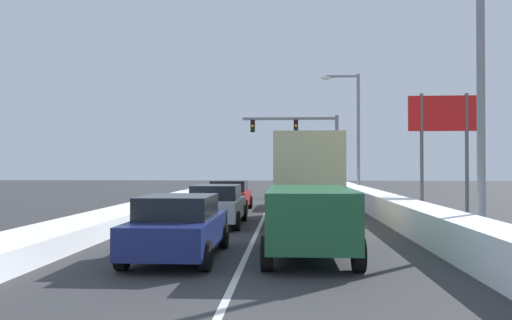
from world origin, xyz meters
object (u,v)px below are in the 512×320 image
Objects in this scene: suv_green_right_lane_nearest at (309,215)px; box_truck_right_lane_second at (306,174)px; sedan_silver_center_lane_second at (217,205)px; sedan_red_center_lane_third at (230,196)px; suv_white_right_lane_third at (302,188)px; sedan_navy_center_lane_nearest at (179,226)px; street_lamp_right_near at (468,52)px; street_lamp_right_mid at (353,124)px; roadside_sign_right at (444,126)px; traffic_light_gantry at (307,137)px.

suv_green_right_lane_nearest is 7.57m from box_truck_right_lane_second.
sedan_silver_center_lane_second is 1.00× the size of sedan_red_center_lane_third.
suv_white_right_lane_third is 1.09× the size of sedan_red_center_lane_third.
box_truck_right_lane_second reaches higher than sedan_navy_center_lane_nearest.
box_truck_right_lane_second is 8.58m from sedan_navy_center_lane_nearest.
suv_white_right_lane_third is 15.52m from street_lamp_right_near.
street_lamp_right_near is at bearing -88.95° from street_lamp_right_mid.
sedan_silver_center_lane_second is 18.18m from street_lamp_right_mid.
suv_green_right_lane_nearest is 7.31m from sedan_silver_center_lane_second.
sedan_silver_center_lane_second is at bearing -154.63° from roadside_sign_right.
traffic_light_gantry is (4.16, 28.35, 3.73)m from sedan_navy_center_lane_nearest.
street_lamp_right_mid is at bearing 72.93° from sedan_navy_center_lane_nearest.
sedan_silver_center_lane_second and sedan_red_center_lane_third have the same top height.
suv_green_right_lane_nearest reaches higher than sedan_red_center_lane_third.
roadside_sign_right is (2.61, -11.56, -1.03)m from street_lamp_right_mid.
sedan_silver_center_lane_second is (-3.16, 6.59, -0.25)m from suv_green_right_lane_nearest.
box_truck_right_lane_second is at bearing -55.47° from sedan_red_center_lane_third.
suv_white_right_lane_third is at bearing 78.08° from sedan_navy_center_lane_nearest.
traffic_light_gantry is at bearing 97.14° from street_lamp_right_near.
street_lamp_right_mid is (3.95, 22.76, 4.04)m from suv_green_right_lane_nearest.
suv_green_right_lane_nearest is 0.68× the size of box_truck_right_lane_second.
roadside_sign_right is at bearing 30.05° from box_truck_right_lane_second.
suv_white_right_lane_third is 8.42m from roadside_sign_right.
sedan_navy_center_lane_nearest is 6.90m from sedan_silver_center_lane_second.
street_lamp_right_near is at bearing 14.44° from sedan_navy_center_lane_nearest.
sedan_red_center_lane_third is at bearing 171.65° from roadside_sign_right.
box_truck_right_lane_second reaches higher than suv_white_right_lane_third.
suv_white_right_lane_third is at bearing 105.66° from street_lamp_right_near.
roadside_sign_right is (6.56, 11.20, 3.00)m from suv_green_right_lane_nearest.
sedan_red_center_lane_third is 0.50× the size of street_lamp_right_near.
sedan_navy_center_lane_nearest is 1.00× the size of sedan_red_center_lane_third.
sedan_navy_center_lane_nearest is at bearing -130.09° from roadside_sign_right.
traffic_light_gantry reaches higher than sedan_navy_center_lane_nearest.
sedan_navy_center_lane_nearest is 0.50× the size of street_lamp_right_near.
sedan_silver_center_lane_second is at bearing -164.57° from box_truck_right_lane_second.
roadside_sign_right is (9.90, -1.45, 3.25)m from sedan_red_center_lane_third.
sedan_silver_center_lane_second is 10.07m from street_lamp_right_near.
suv_white_right_lane_third reaches higher than sedan_silver_center_lane_second.
street_lamp_right_near is at bearing -55.18° from sedan_red_center_lane_third.
suv_white_right_lane_third is 0.58× the size of street_lamp_right_mid.
sedan_silver_center_lane_second is 0.53× the size of street_lamp_right_mid.
sedan_navy_center_lane_nearest and sedan_silver_center_lane_second have the same top height.
suv_white_right_lane_third is at bearing 69.73° from sedan_silver_center_lane_second.
box_truck_right_lane_second is 20.70m from traffic_light_gantry.
box_truck_right_lane_second is 1.60× the size of sedan_navy_center_lane_nearest.
street_lamp_right_near reaches higher than suv_white_right_lane_third.
suv_white_right_lane_third is at bearing 142.57° from roadside_sign_right.
street_lamp_right_near is (3.31, -26.43, 0.78)m from traffic_light_gantry.
roadside_sign_right is at bearing 76.96° from street_lamp_right_near.
traffic_light_gantry is 0.89× the size of street_lamp_right_mid.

